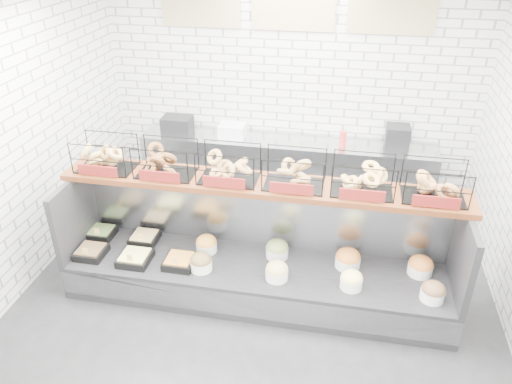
# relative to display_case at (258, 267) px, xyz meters

# --- Properties ---
(ground) EXTENTS (5.50, 5.50, 0.00)m
(ground) POSITION_rel_display_case_xyz_m (-0.00, -0.34, -0.33)
(ground) COLOR black
(ground) RESTS_ON ground
(room_shell) EXTENTS (5.02, 5.51, 3.01)m
(room_shell) POSITION_rel_display_case_xyz_m (-0.00, 0.26, 1.73)
(room_shell) COLOR silver
(room_shell) RESTS_ON ground
(display_case) EXTENTS (4.00, 0.90, 1.20)m
(display_case) POSITION_rel_display_case_xyz_m (0.00, 0.00, 0.00)
(display_case) COLOR black
(display_case) RESTS_ON ground
(bagel_shelf) EXTENTS (4.10, 0.50, 0.40)m
(bagel_shelf) POSITION_rel_display_case_xyz_m (-0.00, 0.17, 1.06)
(bagel_shelf) COLOR #461F0F
(bagel_shelf) RESTS_ON display_case
(prep_counter) EXTENTS (4.00, 0.60, 1.20)m
(prep_counter) POSITION_rel_display_case_xyz_m (-0.01, 2.09, 0.14)
(prep_counter) COLOR #93969B
(prep_counter) RESTS_ON ground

